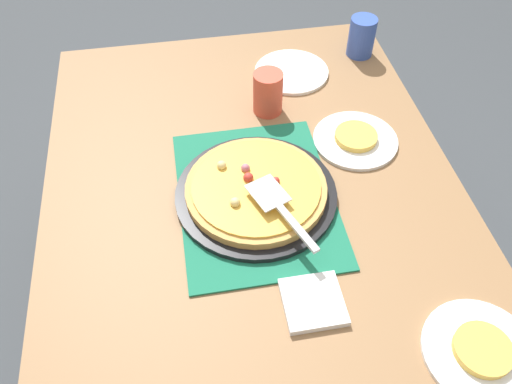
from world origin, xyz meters
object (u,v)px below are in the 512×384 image
(pizza, at_px, (256,188))
(plate_side, at_px, (292,72))
(served_slice_right, at_px, (483,349))
(cup_far, at_px, (268,93))
(plate_far_right, at_px, (481,352))
(napkin_stack, at_px, (313,302))
(plate_near_left, at_px, (355,140))
(cup_near, at_px, (362,37))
(served_slice_left, at_px, (356,136))
(pizza_server, at_px, (280,207))
(pizza_pan, at_px, (256,194))

(pizza, height_order, plate_side, pizza)
(served_slice_right, xyz_separation_m, cup_far, (0.76, 0.26, 0.04))
(pizza, xyz_separation_m, plate_far_right, (-0.45, -0.35, -0.03))
(napkin_stack, bearing_deg, plate_near_left, -26.92)
(cup_far, height_order, napkin_stack, cup_far)
(pizza, distance_m, cup_far, 0.32)
(plate_near_left, distance_m, cup_near, 0.41)
(served_slice_left, distance_m, pizza_server, 0.35)
(pizza_pan, bearing_deg, cup_near, -38.39)
(plate_side, bearing_deg, served_slice_right, -170.24)
(plate_far_right, xyz_separation_m, served_slice_left, (0.60, 0.06, 0.01))
(served_slice_left, height_order, napkin_stack, served_slice_left)
(plate_side, height_order, napkin_stack, napkin_stack)
(pizza, height_order, napkin_stack, pizza)
(plate_near_left, bearing_deg, napkin_stack, 153.08)
(served_slice_left, bearing_deg, served_slice_right, -174.40)
(plate_far_right, distance_m, plate_side, 0.93)
(pizza, xyz_separation_m, pizza_server, (-0.09, -0.04, 0.03))
(plate_near_left, relative_size, served_slice_left, 2.00)
(plate_side, bearing_deg, plate_near_left, -162.74)
(napkin_stack, bearing_deg, plate_side, -9.37)
(served_slice_left, distance_m, served_slice_right, 0.60)
(plate_side, bearing_deg, napkin_stack, 170.63)
(pizza, xyz_separation_m, served_slice_left, (0.15, -0.29, -0.01))
(cup_near, relative_size, cup_far, 1.00)
(cup_near, bearing_deg, cup_far, 123.32)
(plate_near_left, distance_m, cup_far, 0.27)
(served_slice_left, relative_size, cup_near, 0.92)
(pizza_server, bearing_deg, pizza, 21.83)
(plate_far_right, bearing_deg, plate_side, 9.76)
(plate_side, bearing_deg, pizza_pan, 157.86)
(plate_side, relative_size, served_slice_left, 2.00)
(served_slice_right, bearing_deg, plate_near_left, 5.60)
(cup_near, xyz_separation_m, napkin_stack, (-0.83, 0.36, -0.05))
(plate_near_left, bearing_deg, served_slice_right, -174.40)
(plate_near_left, bearing_deg, cup_near, -18.77)
(cup_far, bearing_deg, plate_far_right, -161.14)
(served_slice_right, bearing_deg, cup_far, 18.86)
(cup_near, bearing_deg, pizza, 141.57)
(plate_far_right, relative_size, napkin_stack, 1.83)
(pizza_pan, bearing_deg, pizza_server, -158.34)
(napkin_stack, bearing_deg, pizza, 12.13)
(pizza_pan, bearing_deg, pizza, 63.22)
(pizza, distance_m, served_slice_left, 0.32)
(plate_near_left, relative_size, cup_near, 1.83)
(pizza_server, xyz_separation_m, napkin_stack, (-0.21, -0.03, -0.06))
(served_slice_left, bearing_deg, plate_far_right, -174.40)
(plate_near_left, relative_size, served_slice_right, 2.00)
(pizza, distance_m, served_slice_right, 0.57)
(plate_far_right, distance_m, served_slice_left, 0.60)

